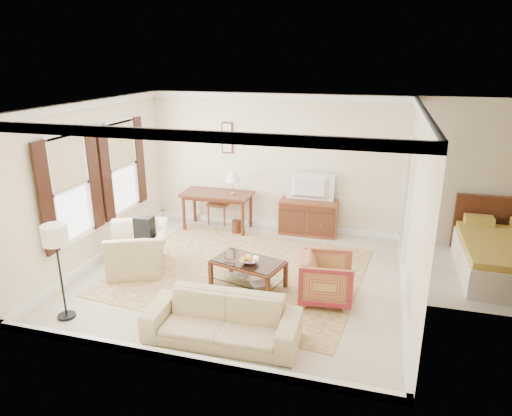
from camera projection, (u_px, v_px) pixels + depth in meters
The scene contains 20 objects.
room_shell at pixel (239, 133), 7.13m from camera, with size 5.51×5.01×2.91m.
window_front at pixel (70, 188), 7.48m from camera, with size 0.12×1.56×1.80m, color #CCB284, non-canonical shape.
window_rear at pixel (122, 167), 8.94m from camera, with size 0.12×1.56×1.80m, color #CCB284, non-canonical shape.
doorway at pixel (407, 204), 8.25m from camera, with size 0.10×1.12×2.25m, color white, non-canonical shape.
rug at pixel (240, 271), 8.05m from camera, with size 4.14×3.55×0.01m, color brown.
writing_desk at pixel (217, 198), 9.84m from camera, with size 1.49×0.75×0.82m.
desk_chair at pixel (219, 201), 10.24m from camera, with size 0.45×0.45×1.05m, color brown, non-canonical shape.
desk_lamp at pixel (233, 183), 9.63m from camera, with size 0.32×0.32×0.50m, color silver, non-canonical shape.
framed_prints at pixel (227, 138), 9.83m from camera, with size 0.25×0.04×0.68m, color #4C2315, non-canonical shape.
sideboard at pixel (308, 217), 9.63m from camera, with size 1.21×0.46×0.74m, color brown.
tv at pixel (310, 179), 9.35m from camera, with size 0.96×0.55×0.13m, color black.
coffee_table at pixel (248, 267), 7.40m from camera, with size 1.26×0.93×0.48m.
fruit_bowl at pixel (249, 260), 7.25m from camera, with size 0.42×0.42×0.10m, color silver.
book_a at pixel (239, 272), 7.61m from camera, with size 0.28×0.04×0.38m, color brown.
book_b at pixel (258, 280), 7.34m from camera, with size 0.28×0.03×0.38m, color brown.
striped_armchair at pixel (326, 277), 6.98m from camera, with size 0.79×0.74×0.81m, color maroon.
club_armchair at pixel (138, 242), 8.00m from camera, with size 1.18×0.77×1.03m, color tan.
backpack at pixel (144, 226), 8.01m from camera, with size 0.32×0.22×0.40m, color black.
sofa at pixel (222, 313), 5.99m from camera, with size 2.04×0.60×0.80m, color tan.
floor_lamp at pixel (56, 242), 6.27m from camera, with size 0.35×0.35×1.43m.
Camera 1 is at (2.19, -6.80, 3.61)m, focal length 32.00 mm.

